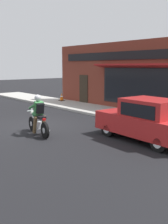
% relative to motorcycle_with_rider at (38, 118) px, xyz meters
% --- Properties ---
extents(ground_plane, '(80.00, 80.00, 0.00)m').
position_rel_motorcycle_with_rider_xyz_m(ground_plane, '(0.65, 1.50, -0.68)').
color(ground_plane, black).
extents(sidewalk_curb, '(2.60, 22.00, 0.14)m').
position_rel_motorcycle_with_rider_xyz_m(sidewalk_curb, '(5.64, 4.50, -0.61)').
color(sidewalk_curb, '#ADAAA3').
rests_on(sidewalk_curb, ground).
extents(storefront_building, '(1.25, 11.57, 4.20)m').
position_rel_motorcycle_with_rider_xyz_m(storefront_building, '(7.17, 2.07, 1.43)').
color(storefront_building, maroon).
rests_on(storefront_building, ground).
extents(motorcycle_with_rider, '(0.66, 2.01, 1.62)m').
position_rel_motorcycle_with_rider_xyz_m(motorcycle_with_rider, '(0.00, 0.00, 0.00)').
color(motorcycle_with_rider, black).
rests_on(motorcycle_with_rider, ground).
extents(car_hatchback, '(1.83, 3.86, 1.57)m').
position_rel_motorcycle_with_rider_xyz_m(car_hatchback, '(2.57, -3.32, 0.09)').
color(car_hatchback, black).
rests_on(car_hatchback, ground).
extents(fire_hydrant, '(0.36, 0.24, 0.88)m').
position_rel_motorcycle_with_rider_xyz_m(fire_hydrant, '(5.13, 0.12, -0.11)').
color(fire_hydrant, red).
rests_on(fire_hydrant, sidewalk_curb).
extents(traffic_cone, '(0.36, 0.36, 0.60)m').
position_rel_motorcycle_with_rider_xyz_m(traffic_cone, '(6.22, 7.04, -0.25)').
color(traffic_cone, black).
rests_on(traffic_cone, sidewalk_curb).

